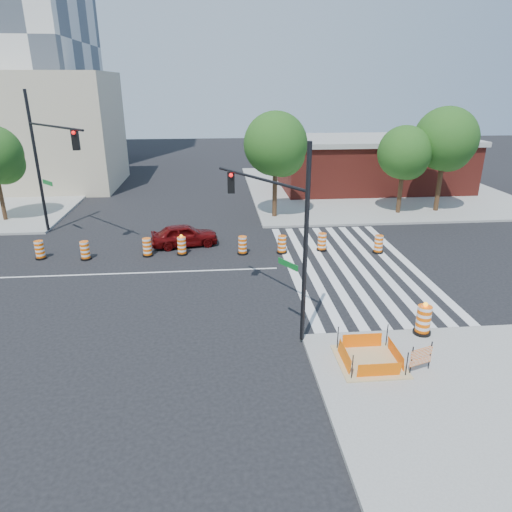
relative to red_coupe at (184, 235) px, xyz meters
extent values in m
plane|color=black|center=(-2.02, -3.98, -0.66)|extent=(120.00, 120.00, 0.00)
cube|color=gray|center=(15.98, 14.02, -0.59)|extent=(22.00, 22.00, 0.15)
cube|color=silver|center=(5.78, -3.98, -0.66)|extent=(0.45, 13.50, 0.01)
cube|color=silver|center=(6.68, -3.98, -0.66)|extent=(0.45, 13.50, 0.01)
cube|color=silver|center=(7.58, -3.98, -0.66)|extent=(0.45, 13.50, 0.01)
cube|color=silver|center=(8.48, -3.98, -0.66)|extent=(0.45, 13.50, 0.01)
cube|color=silver|center=(9.38, -3.98, -0.66)|extent=(0.45, 13.50, 0.01)
cube|color=silver|center=(10.28, -3.98, -0.66)|extent=(0.45, 13.50, 0.01)
cube|color=silver|center=(11.18, -3.98, -0.66)|extent=(0.45, 13.50, 0.01)
cube|color=silver|center=(12.08, -3.98, -0.66)|extent=(0.45, 13.50, 0.01)
cube|color=silver|center=(-2.02, -3.98, -0.66)|extent=(14.00, 0.12, 0.01)
cube|color=tan|center=(6.98, -12.98, -0.49)|extent=(2.20, 2.20, 0.05)
cube|color=#FA6205|center=(6.98, -13.88, -0.24)|extent=(1.44, 0.02, 0.55)
cube|color=#FA6205|center=(6.98, -12.08, -0.24)|extent=(1.44, 0.02, 0.55)
cube|color=#FA6205|center=(6.08, -12.98, -0.24)|extent=(0.02, 1.44, 0.55)
cube|color=#FA6205|center=(7.88, -12.98, -0.24)|extent=(0.02, 1.44, 0.55)
cylinder|color=black|center=(6.08, -13.88, -0.06)|extent=(0.04, 0.04, 0.90)
cylinder|color=black|center=(7.88, -13.88, -0.06)|extent=(0.04, 0.04, 0.90)
cylinder|color=black|center=(6.08, -12.08, -0.06)|extent=(0.04, 0.04, 0.90)
cylinder|color=black|center=(7.88, -12.08, -0.06)|extent=(0.04, 0.04, 0.90)
cube|color=maroon|center=(15.98, 14.02, 1.44)|extent=(16.00, 8.00, 4.20)
cube|color=gray|center=(15.98, 14.02, 3.74)|extent=(16.50, 8.50, 0.40)
cube|color=#C3B695|center=(-14.02, 18.02, 4.34)|extent=(14.00, 10.00, 10.00)
imported|color=#530707|center=(0.00, 0.00, 0.00)|extent=(4.11, 2.26, 1.33)
cylinder|color=black|center=(4.94, -11.29, 3.09)|extent=(0.16, 0.16, 7.21)
cylinder|color=black|center=(3.54, -8.98, 5.08)|extent=(2.90, 4.68, 0.11)
cube|color=black|center=(2.55, -7.37, 4.63)|extent=(0.29, 0.25, 0.90)
sphere|color=#FF0C0C|center=(2.55, -7.55, 4.94)|extent=(0.16, 0.16, 0.16)
cube|color=#0C591E|center=(4.47, -10.52, 2.19)|extent=(0.59, 0.94, 0.23)
cylinder|color=black|center=(-9.01, 3.54, 3.79)|extent=(0.19, 0.19, 8.61)
cylinder|color=black|center=(-6.86, 1.14, 6.16)|extent=(4.41, 4.89, 0.13)
cube|color=black|center=(-5.35, -0.54, 5.62)|extent=(0.34, 0.30, 1.08)
sphere|color=#FF0C0C|center=(-5.35, -0.72, 5.99)|extent=(0.19, 0.19, 0.19)
cube|color=#0C591E|center=(-8.29, 2.74, 2.71)|extent=(0.89, 0.99, 0.27)
cylinder|color=black|center=(9.56, -11.31, -0.46)|extent=(0.67, 0.67, 0.11)
cylinder|color=#FF5F05|center=(9.56, -11.31, 0.10)|extent=(0.54, 0.54, 1.06)
sphere|color=#FF990C|center=(9.56, -11.31, 0.71)|extent=(0.18, 0.18, 0.18)
cube|color=#FF5F05|center=(8.44, -13.66, 0.21)|extent=(0.84, 0.31, 0.29)
cube|color=#FF5F05|center=(8.44, -13.66, -0.12)|extent=(0.84, 0.31, 0.23)
cylinder|color=black|center=(8.07, -13.78, 0.00)|extent=(0.04, 0.04, 1.03)
cylinder|color=black|center=(8.81, -13.54, 0.00)|extent=(0.04, 0.04, 1.03)
cylinder|color=#382314|center=(-12.76, 6.24, 1.39)|extent=(0.28, 0.28, 4.11)
sphere|color=#194F16|center=(-12.32, 6.51, 3.32)|extent=(2.83, 2.83, 2.83)
cylinder|color=#382314|center=(6.07, 5.45, 1.65)|extent=(0.33, 0.33, 4.63)
sphere|color=#194F16|center=(6.07, 5.45, 4.55)|extent=(4.34, 4.34, 4.34)
sphere|color=#194F16|center=(6.58, 5.76, 3.82)|extent=(3.18, 3.18, 3.18)
sphere|color=#194F16|center=(5.65, 5.24, 4.11)|extent=(2.90, 2.90, 2.90)
cylinder|color=#382314|center=(15.26, 5.60, 1.33)|extent=(0.31, 0.31, 3.99)
sphere|color=#194F16|center=(15.26, 5.60, 3.83)|extent=(3.74, 3.74, 3.74)
sphere|color=#194F16|center=(15.74, 5.90, 3.21)|extent=(2.75, 2.75, 2.75)
sphere|color=#194F16|center=(14.87, 5.41, 3.46)|extent=(2.50, 2.50, 2.50)
cylinder|color=#382314|center=(18.30, 5.92, 1.72)|extent=(0.35, 0.35, 4.77)
sphere|color=#194F16|center=(18.30, 5.92, 4.71)|extent=(4.47, 4.47, 4.47)
sphere|color=#194F16|center=(18.84, 6.24, 3.96)|extent=(3.28, 3.28, 3.28)
sphere|color=#194F16|center=(17.86, 5.70, 4.26)|extent=(2.98, 2.98, 2.98)
cylinder|color=black|center=(-7.80, -1.43, -0.61)|extent=(0.60, 0.60, 0.10)
cylinder|color=#FF5F05|center=(-7.80, -1.43, -0.11)|extent=(0.48, 0.48, 0.95)
cylinder|color=black|center=(-5.30, -1.76, -0.61)|extent=(0.60, 0.60, 0.10)
cylinder|color=#FF5F05|center=(-5.30, -1.76, -0.11)|extent=(0.48, 0.48, 0.95)
cylinder|color=black|center=(-1.98, -1.52, -0.61)|extent=(0.60, 0.60, 0.10)
cylinder|color=#FF5F05|center=(-1.98, -1.52, -0.11)|extent=(0.48, 0.48, 0.95)
cylinder|color=black|center=(-0.08, -1.47, -0.61)|extent=(0.60, 0.60, 0.10)
cylinder|color=#FF5F05|center=(-0.08, -1.47, -0.11)|extent=(0.48, 0.48, 0.95)
sphere|color=#FF990C|center=(-0.08, -1.47, 0.44)|extent=(0.16, 0.16, 0.16)
cylinder|color=black|center=(3.33, -1.68, -0.61)|extent=(0.60, 0.60, 0.10)
cylinder|color=#FF5F05|center=(3.33, -1.68, -0.11)|extent=(0.48, 0.48, 0.95)
cylinder|color=black|center=(5.57, -1.74, -0.61)|extent=(0.60, 0.60, 0.10)
cylinder|color=#FF5F05|center=(5.57, -1.74, -0.11)|extent=(0.48, 0.48, 0.95)
cylinder|color=black|center=(7.93, -1.52, -0.61)|extent=(0.60, 0.60, 0.10)
cylinder|color=#FF5F05|center=(7.93, -1.52, -0.11)|extent=(0.48, 0.48, 0.95)
cylinder|color=black|center=(11.04, -2.19, -0.61)|extent=(0.60, 0.60, 0.10)
cylinder|color=#FF5F05|center=(11.04, -2.19, -0.11)|extent=(0.48, 0.48, 0.95)
camera|label=1|loc=(1.91, -25.87, 8.43)|focal=32.00mm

